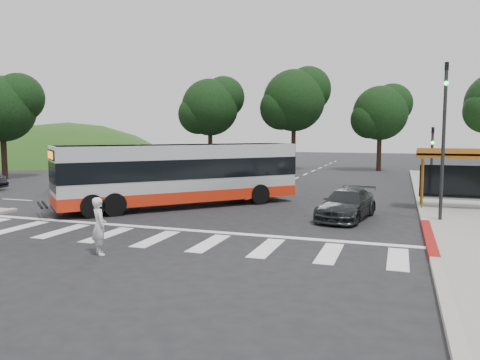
% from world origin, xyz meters
% --- Properties ---
extents(ground, '(140.00, 140.00, 0.00)m').
position_xyz_m(ground, '(0.00, 0.00, 0.00)').
color(ground, black).
rests_on(ground, ground).
extents(sidewalk_east, '(4.00, 40.00, 0.12)m').
position_xyz_m(sidewalk_east, '(11.00, 8.00, 0.06)').
color(sidewalk_east, gray).
rests_on(sidewalk_east, ground).
extents(curb_east, '(0.30, 40.00, 0.15)m').
position_xyz_m(curb_east, '(9.00, 8.00, 0.07)').
color(curb_east, '#9E9991').
rests_on(curb_east, ground).
extents(curb_east_red, '(0.32, 6.00, 0.15)m').
position_xyz_m(curb_east_red, '(9.00, -2.00, 0.08)').
color(curb_east_red, maroon).
rests_on(curb_east_red, ground).
extents(hillside_nw, '(44.00, 44.00, 10.00)m').
position_xyz_m(hillside_nw, '(-32.00, 30.00, 0.00)').
color(hillside_nw, '#163B13').
rests_on(hillside_nw, ground).
extents(crosswalk_ladder, '(18.00, 2.60, 0.01)m').
position_xyz_m(crosswalk_ladder, '(0.00, -5.00, 0.01)').
color(crosswalk_ladder, silver).
rests_on(crosswalk_ladder, ground).
extents(bus_shelter, '(4.20, 1.60, 2.86)m').
position_xyz_m(bus_shelter, '(10.80, 5.10, 2.35)').
color(bus_shelter, '#8F5417').
rests_on(bus_shelter, sidewalk_east).
extents(traffic_signal_ne_tall, '(0.18, 0.37, 6.50)m').
position_xyz_m(traffic_signal_ne_tall, '(9.60, 1.49, 3.88)').
color(traffic_signal_ne_tall, black).
rests_on(traffic_signal_ne_tall, ground).
extents(traffic_signal_ne_short, '(0.18, 0.37, 4.00)m').
position_xyz_m(traffic_signal_ne_short, '(9.60, 8.49, 2.48)').
color(traffic_signal_ne_short, black).
rests_on(traffic_signal_ne_short, ground).
extents(tree_north_a, '(6.60, 6.15, 10.17)m').
position_xyz_m(tree_north_a, '(-1.92, 26.07, 6.92)').
color(tree_north_a, black).
rests_on(tree_north_a, ground).
extents(tree_north_b, '(5.72, 5.33, 8.43)m').
position_xyz_m(tree_north_b, '(6.07, 28.06, 5.66)').
color(tree_north_b, black).
rests_on(tree_north_b, ground).
extents(tree_north_c, '(6.16, 5.74, 9.30)m').
position_xyz_m(tree_north_c, '(-9.92, 24.06, 6.29)').
color(tree_north_c, black).
rests_on(tree_north_c, ground).
extents(tree_west_a, '(5.72, 5.33, 8.43)m').
position_xyz_m(tree_west_a, '(-21.93, 10.06, 5.66)').
color(tree_west_a, black).
rests_on(tree_west_a, ground).
extents(transit_bus, '(10.10, 10.55, 3.10)m').
position_xyz_m(transit_bus, '(-2.39, 1.85, 1.55)').
color(transit_bus, silver).
rests_on(transit_bus, ground).
extents(pedestrian, '(0.76, 0.74, 1.75)m').
position_xyz_m(pedestrian, '(-0.60, -7.39, 0.88)').
color(pedestrian, silver).
rests_on(pedestrian, ground).
extents(dark_sedan, '(2.51, 4.63, 1.27)m').
position_xyz_m(dark_sedan, '(5.85, 1.06, 0.64)').
color(dark_sedan, '#212427').
rests_on(dark_sedan, ground).
extents(west_car_white, '(4.46, 2.28, 1.45)m').
position_xyz_m(west_car_white, '(-11.15, 5.39, 0.73)').
color(west_car_white, silver).
rests_on(west_car_white, ground).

